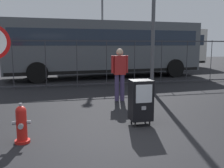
{
  "coord_description": "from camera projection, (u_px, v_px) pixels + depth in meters",
  "views": [
    {
      "loc": [
        -1.01,
        -4.41,
        1.79
      ],
      "look_at": [
        0.3,
        1.2,
        0.9
      ],
      "focal_mm": 40.92,
      "sensor_mm": 36.0,
      "label": 1
    }
  ],
  "objects": [
    {
      "name": "ground_plane",
      "position": [
        111.0,
        142.0,
        4.74
      ],
      "size": [
        60.0,
        60.0,
        0.0
      ],
      "primitive_type": "plane",
      "color": "black"
    },
    {
      "name": "fire_hydrant",
      "position": [
        22.0,
        124.0,
        4.66
      ],
      "size": [
        0.33,
        0.32,
        0.75
      ],
      "color": "red",
      "rests_on": "ground_plane"
    },
    {
      "name": "newspaper_box_primary",
      "position": [
        141.0,
        100.0,
        5.68
      ],
      "size": [
        0.48,
        0.42,
        1.02
      ],
      "color": "black",
      "rests_on": "ground_plane"
    },
    {
      "name": "pedestrian",
      "position": [
        120.0,
        72.0,
        8.1
      ],
      "size": [
        0.55,
        0.22,
        1.67
      ],
      "color": "#382D51",
      "rests_on": "ground_plane"
    },
    {
      "name": "fence_barrier",
      "position": [
        77.0,
        63.0,
        10.83
      ],
      "size": [
        18.03,
        0.04,
        2.0
      ],
      "color": "#2D2D33",
      "rests_on": "ground_plane"
    },
    {
      "name": "bus_near",
      "position": [
        105.0,
        46.0,
        14.02
      ],
      "size": [
        10.68,
        3.48,
        3.0
      ],
      "rotation": [
        0.0,
        0.0,
        0.09
      ],
      "color": "#4C5156",
      "rests_on": "ground_plane"
    },
    {
      "name": "bus_far",
      "position": [
        140.0,
        46.0,
        19.44
      ],
      "size": [
        10.74,
        3.9,
        3.0
      ],
      "rotation": [
        0.0,
        0.0,
        0.14
      ],
      "color": "beige",
      "rests_on": "ground_plane"
    },
    {
      "name": "street_light_far_left",
      "position": [
        102.0,
        5.0,
        17.7
      ],
      "size": [
        0.32,
        0.32,
        7.84
      ],
      "color": "#4C4F54",
      "rests_on": "ground_plane"
    }
  ]
}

